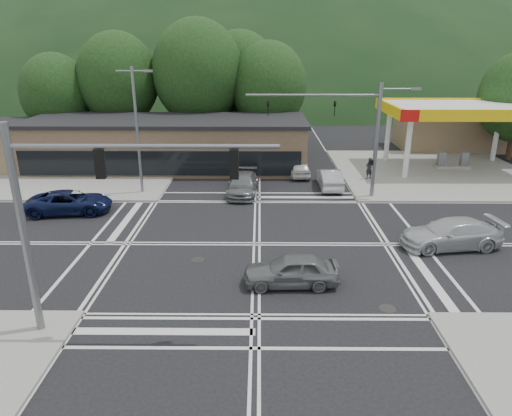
{
  "coord_description": "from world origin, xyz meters",
  "views": [
    {
      "loc": [
        0.15,
        -23.01,
        10.36
      ],
      "look_at": [
        -0.06,
        1.98,
        1.4
      ],
      "focal_mm": 32.0,
      "sensor_mm": 36.0,
      "label": 1
    }
  ],
  "objects_px": {
    "car_queue_a": "(330,178)",
    "car_silver_east": "(451,234)",
    "car_grey_center": "(291,270)",
    "car_queue_b": "(299,168)",
    "pedestrian": "(369,168)",
    "car_northbound": "(243,184)",
    "car_blue_west": "(70,202)"
  },
  "relations": [
    {
      "from": "car_silver_east",
      "to": "car_northbound",
      "type": "xyz_separation_m",
      "value": [
        -11.54,
        9.3,
        -0.05
      ]
    },
    {
      "from": "car_grey_center",
      "to": "car_blue_west",
      "type": "bearing_deg",
      "value": -126.12
    },
    {
      "from": "car_northbound",
      "to": "pedestrian",
      "type": "xyz_separation_m",
      "value": [
        10.03,
        3.66,
        0.28
      ]
    },
    {
      "from": "car_northbound",
      "to": "pedestrian",
      "type": "relative_size",
      "value": 2.93
    },
    {
      "from": "car_queue_a",
      "to": "car_silver_east",
      "type": "bearing_deg",
      "value": 114.22
    },
    {
      "from": "car_queue_a",
      "to": "car_blue_west",
      "type": "bearing_deg",
      "value": 17.68
    },
    {
      "from": "car_silver_east",
      "to": "car_queue_b",
      "type": "distance_m",
      "value": 15.94
    },
    {
      "from": "car_blue_west",
      "to": "car_queue_a",
      "type": "bearing_deg",
      "value": -79.0
    },
    {
      "from": "car_grey_center",
      "to": "car_silver_east",
      "type": "xyz_separation_m",
      "value": [
        8.87,
        4.2,
        0.05
      ]
    },
    {
      "from": "car_silver_east",
      "to": "car_northbound",
      "type": "distance_m",
      "value": 14.82
    },
    {
      "from": "car_grey_center",
      "to": "pedestrian",
      "type": "relative_size",
      "value": 2.5
    },
    {
      "from": "car_silver_east",
      "to": "pedestrian",
      "type": "xyz_separation_m",
      "value": [
        -1.5,
        12.96,
        0.23
      ]
    },
    {
      "from": "car_grey_center",
      "to": "car_northbound",
      "type": "height_order",
      "value": "same"
    },
    {
      "from": "car_queue_a",
      "to": "car_northbound",
      "type": "bearing_deg",
      "value": 13.37
    },
    {
      "from": "car_grey_center",
      "to": "car_queue_b",
      "type": "distance_m",
      "value": 18.59
    },
    {
      "from": "car_grey_center",
      "to": "car_queue_a",
      "type": "distance_m",
      "value": 15.59
    },
    {
      "from": "car_queue_b",
      "to": "car_northbound",
      "type": "bearing_deg",
      "value": 45.12
    },
    {
      "from": "car_queue_b",
      "to": "car_northbound",
      "type": "height_order",
      "value": "car_northbound"
    },
    {
      "from": "car_blue_west",
      "to": "car_queue_a",
      "type": "height_order",
      "value": "car_queue_a"
    },
    {
      "from": "car_blue_west",
      "to": "car_northbound",
      "type": "bearing_deg",
      "value": -76.54
    },
    {
      "from": "car_blue_west",
      "to": "car_queue_b",
      "type": "distance_m",
      "value": 18.1
    },
    {
      "from": "car_silver_east",
      "to": "car_queue_a",
      "type": "height_order",
      "value": "car_silver_east"
    },
    {
      "from": "car_queue_a",
      "to": "car_queue_b",
      "type": "distance_m",
      "value": 3.98
    },
    {
      "from": "pedestrian",
      "to": "car_queue_a",
      "type": "bearing_deg",
      "value": 2.13
    },
    {
      "from": "car_grey_center",
      "to": "car_silver_east",
      "type": "height_order",
      "value": "car_silver_east"
    },
    {
      "from": "car_queue_b",
      "to": "pedestrian",
      "type": "xyz_separation_m",
      "value": [
        5.53,
        -1.34,
        0.32
      ]
    },
    {
      "from": "car_queue_b",
      "to": "car_northbound",
      "type": "relative_size",
      "value": 0.8
    },
    {
      "from": "car_silver_east",
      "to": "car_queue_a",
      "type": "bearing_deg",
      "value": -162.57
    },
    {
      "from": "car_silver_east",
      "to": "pedestrian",
      "type": "height_order",
      "value": "pedestrian"
    },
    {
      "from": "car_grey_center",
      "to": "car_queue_a",
      "type": "height_order",
      "value": "car_queue_a"
    },
    {
      "from": "car_northbound",
      "to": "car_queue_a",
      "type": "bearing_deg",
      "value": 17.3
    },
    {
      "from": "car_queue_a",
      "to": "pedestrian",
      "type": "distance_m",
      "value": 4.04
    }
  ]
}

